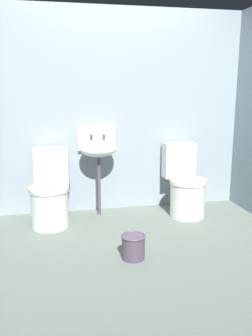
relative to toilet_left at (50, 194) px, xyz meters
The scene contains 6 objects.
ground_plane 1.20m from the toilet_left, 53.66° to the right, with size 3.49×2.94×0.08m, color slate.
wall_back 1.13m from the toilet_left, 30.60° to the left, with size 3.49×0.10×2.26m, color #8D9DA7.
toilet_left is the anchor object (origin of this frame).
toilet_right 1.48m from the toilet_left, ahead, with size 0.41×0.60×0.78m.
sink 0.71m from the toilet_left, 19.47° to the left, with size 0.42×0.35×0.99m.
bucket 1.19m from the toilet_left, 55.31° to the right, with size 0.21×0.21×0.21m.
Camera 1 is at (-0.65, -2.77, 1.41)m, focal length 38.69 mm.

